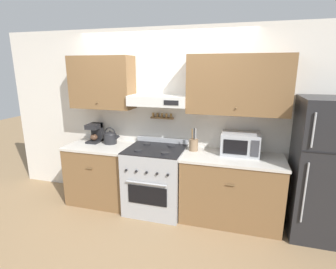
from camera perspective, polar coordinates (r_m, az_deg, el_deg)
name	(u,v)px	position (r m, az deg, el deg)	size (l,w,h in m)	color
ground_plane	(149,220)	(3.74, -4.18, -18.03)	(16.00, 16.00, 0.00)	#937551
wall_back	(167,107)	(3.77, -0.18, 5.98)	(5.20, 0.46, 2.55)	silver
counter_left	(102,173)	(4.16, -14.11, -8.08)	(0.95, 0.67, 0.89)	brown
counter_right	(231,188)	(3.65, 13.53, -11.33)	(1.29, 0.67, 0.89)	brown
stove_range	(156,179)	(3.78, -2.68, -9.70)	(0.78, 0.73, 0.99)	#ADAFB5
refrigerator	(325,170)	(3.61, 30.97, -6.56)	(0.69, 0.70, 1.69)	#232326
tea_kettle	(110,137)	(4.03, -12.43, -0.58)	(0.25, 0.20, 0.25)	#232326
coffee_maker	(95,132)	(4.18, -15.52, 0.46)	(0.18, 0.26, 0.28)	black
microwave	(240,144)	(3.56, 15.48, -1.94)	(0.49, 0.36, 0.29)	#ADAFB5
utensil_crock	(194,145)	(3.62, 5.59, -2.19)	(0.12, 0.12, 0.32)	#8E7051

